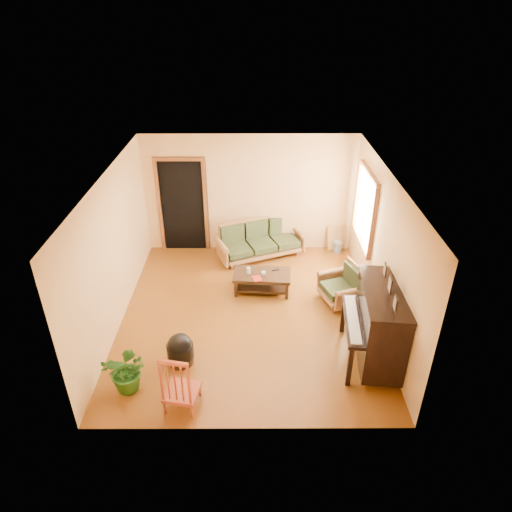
{
  "coord_description": "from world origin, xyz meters",
  "views": [
    {
      "loc": [
        0.11,
        -6.61,
        5.04
      ],
      "look_at": [
        0.13,
        0.2,
        1.1
      ],
      "focal_mm": 32.0,
      "sensor_mm": 36.0,
      "label": 1
    }
  ],
  "objects_px": {
    "sofa": "(261,240)",
    "red_chair": "(181,379)",
    "ceramic_crock": "(338,247)",
    "potted_plant": "(128,370)",
    "coffee_table": "(262,282)",
    "piano": "(380,326)",
    "armchair": "(340,285)",
    "footstool": "(180,352)"
  },
  "relations": [
    {
      "from": "coffee_table",
      "to": "ceramic_crock",
      "type": "distance_m",
      "value": 2.31
    },
    {
      "from": "coffee_table",
      "to": "armchair",
      "type": "xyz_separation_m",
      "value": [
        1.44,
        -0.37,
        0.18
      ]
    },
    {
      "from": "ceramic_crock",
      "to": "potted_plant",
      "type": "height_order",
      "value": "potted_plant"
    },
    {
      "from": "armchair",
      "to": "footstool",
      "type": "xyz_separation_m",
      "value": [
        -2.73,
        -1.62,
        -0.18
      ]
    },
    {
      "from": "piano",
      "to": "coffee_table",
      "type": "bearing_deg",
      "value": 138.33
    },
    {
      "from": "coffee_table",
      "to": "armchair",
      "type": "height_order",
      "value": "armchair"
    },
    {
      "from": "piano",
      "to": "red_chair",
      "type": "height_order",
      "value": "piano"
    },
    {
      "from": "piano",
      "to": "potted_plant",
      "type": "bearing_deg",
      "value": -164.84
    },
    {
      "from": "coffee_table",
      "to": "red_chair",
      "type": "bearing_deg",
      "value": -112.19
    },
    {
      "from": "coffee_table",
      "to": "ceramic_crock",
      "type": "bearing_deg",
      "value": 41.95
    },
    {
      "from": "armchair",
      "to": "piano",
      "type": "xyz_separation_m",
      "value": [
        0.33,
        -1.53,
        0.26
      ]
    },
    {
      "from": "coffee_table",
      "to": "red_chair",
      "type": "distance_m",
      "value": 3.07
    },
    {
      "from": "footstool",
      "to": "armchair",
      "type": "bearing_deg",
      "value": 30.6
    },
    {
      "from": "piano",
      "to": "potted_plant",
      "type": "height_order",
      "value": "piano"
    },
    {
      "from": "footstool",
      "to": "potted_plant",
      "type": "distance_m",
      "value": 0.88
    },
    {
      "from": "ceramic_crock",
      "to": "armchair",
      "type": "bearing_deg",
      "value": -98.26
    },
    {
      "from": "armchair",
      "to": "potted_plant",
      "type": "height_order",
      "value": "armchair"
    },
    {
      "from": "armchair",
      "to": "sofa",
      "type": "bearing_deg",
      "value": 110.88
    },
    {
      "from": "sofa",
      "to": "ceramic_crock",
      "type": "height_order",
      "value": "sofa"
    },
    {
      "from": "sofa",
      "to": "footstool",
      "type": "distance_m",
      "value": 3.56
    },
    {
      "from": "sofa",
      "to": "coffee_table",
      "type": "relative_size",
      "value": 1.71
    },
    {
      "from": "coffee_table",
      "to": "piano",
      "type": "bearing_deg",
      "value": -47.08
    },
    {
      "from": "armchair",
      "to": "piano",
      "type": "bearing_deg",
      "value": -97.45
    },
    {
      "from": "ceramic_crock",
      "to": "potted_plant",
      "type": "xyz_separation_m",
      "value": [
        -3.67,
        -4.08,
        0.24
      ]
    },
    {
      "from": "sofa",
      "to": "red_chair",
      "type": "height_order",
      "value": "red_chair"
    },
    {
      "from": "footstool",
      "to": "red_chair",
      "type": "xyz_separation_m",
      "value": [
        0.14,
        -0.85,
        0.29
      ]
    },
    {
      "from": "coffee_table",
      "to": "footstool",
      "type": "xyz_separation_m",
      "value": [
        -1.3,
        -1.98,
        0.0
      ]
    },
    {
      "from": "sofa",
      "to": "red_chair",
      "type": "relative_size",
      "value": 1.92
    },
    {
      "from": "piano",
      "to": "ceramic_crock",
      "type": "height_order",
      "value": "piano"
    },
    {
      "from": "red_chair",
      "to": "ceramic_crock",
      "type": "xyz_separation_m",
      "value": [
        2.87,
        4.37,
        -0.36
      ]
    },
    {
      "from": "sofa",
      "to": "footstool",
      "type": "relative_size",
      "value": 4.46
    },
    {
      "from": "piano",
      "to": "potted_plant",
      "type": "xyz_separation_m",
      "value": [
        -3.72,
        -0.64,
        -0.28
      ]
    },
    {
      "from": "ceramic_crock",
      "to": "sofa",
      "type": "bearing_deg",
      "value": -173.1
    },
    {
      "from": "ceramic_crock",
      "to": "piano",
      "type": "bearing_deg",
      "value": -89.18
    },
    {
      "from": "sofa",
      "to": "piano",
      "type": "relative_size",
      "value": 1.28
    },
    {
      "from": "red_chair",
      "to": "ceramic_crock",
      "type": "bearing_deg",
      "value": 67.7
    },
    {
      "from": "footstool",
      "to": "potted_plant",
      "type": "height_order",
      "value": "potted_plant"
    },
    {
      "from": "sofa",
      "to": "red_chair",
      "type": "xyz_separation_m",
      "value": [
        -1.15,
        -4.16,
        0.09
      ]
    },
    {
      "from": "coffee_table",
      "to": "red_chair",
      "type": "relative_size",
      "value": 1.12
    },
    {
      "from": "piano",
      "to": "red_chair",
      "type": "xyz_separation_m",
      "value": [
        -2.92,
        -0.93,
        -0.15
      ]
    },
    {
      "from": "footstool",
      "to": "piano",
      "type": "bearing_deg",
      "value": 1.63
    },
    {
      "from": "coffee_table",
      "to": "ceramic_crock",
      "type": "height_order",
      "value": "coffee_table"
    }
  ]
}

